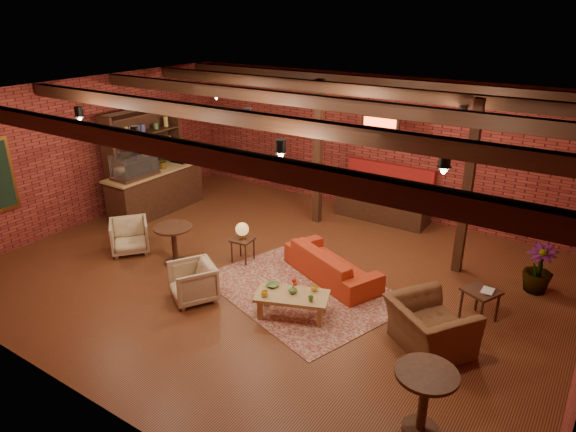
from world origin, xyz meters
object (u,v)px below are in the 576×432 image
Objects in this scene: side_table_lamp at (242,232)px; round_table_left at (174,238)px; armchair_b at (193,280)px; side_table_book at (481,292)px; armchair_right at (431,319)px; plant_tall at (549,221)px; sofa at (332,264)px; round_table_right at (425,392)px; coffee_table at (292,297)px; armchair_a at (129,235)px.

side_table_lamp is 1.06× the size of round_table_left.
armchair_b reaches higher than side_table_book.
armchair_right is at bearing 44.35° from armchair_b.
plant_tall reaches higher than side_table_book.
sofa is 2.39× the size of round_table_right.
side_table_book is at bearing -74.67° from armchair_right.
armchair_right is (2.10, 0.40, 0.14)m from coffee_table.
round_table_right is 4.28m from plant_tall.
armchair_b is 3.86m from armchair_right.
armchair_a reaches higher than armchair_b.
armchair_a is at bearing -167.97° from side_table_book.
round_table_right is (0.06, -2.73, 0.07)m from side_table_book.
armchair_a is at bearing -158.27° from plant_tall.
sofa is at bearing 92.66° from coffee_table.
round_table_right is at bearing -62.25° from armchair_a.
sofa is 2.49× the size of side_table_lamp.
plant_tall reaches higher than side_table_lamp.
armchair_right is 1.76× the size of side_table_book.
plant_tall reaches higher than armchair_right.
armchair_right is at bearing -48.44° from armchair_a.
plant_tall is (3.11, 2.99, 0.98)m from coffee_table.
round_table_left is 0.68× the size of armchair_right.
round_table_right is at bearing -88.79° from side_table_book.
side_table_lamp is at bearing 127.31° from armchair_b.
coffee_table is 3.98m from armchair_a.
coffee_table is at bearing -30.52° from side_table_lamp.
round_table_right is at bearing -24.73° from coffee_table.
sofa is 3.03m from round_table_left.
plant_tall reaches higher than round_table_right.
round_table_left is at bearing 45.77° from sofa.
side_table_lamp reaches higher than coffee_table.
coffee_table is at bearing -52.96° from armchair_a.
side_table_lamp reaches higher than armchair_a.
round_table_right is (5.44, -1.48, 0.04)m from round_table_left.
coffee_table is at bearing 155.27° from round_table_right.
armchair_a is 0.88× the size of round_table_right.
plant_tall is at bearing 67.18° from armchair_b.
armchair_b is at bearing 170.68° from round_table_right.
armchair_right is 1.65m from round_table_right.
side_table_lamp reaches higher than side_table_book.
armchair_right is at bearing 1.10° from round_table_left.
round_table_left is at bearing -167.00° from side_table_book.
side_table_lamp is 2.35m from armchair_a.
side_table_book is (4.17, 2.03, 0.13)m from armchair_b.
round_table_left is at bearing 36.10° from armchair_right.
side_table_book is (2.58, 0.11, 0.20)m from sofa.
armchair_right is (6.08, 0.24, 0.12)m from armchair_a.
side_table_lamp is at bearing -27.58° from armchair_a.
armchair_a is at bearing 37.23° from armchair_right.
armchair_a is 7.70m from plant_tall.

